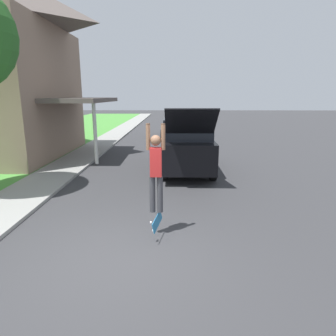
{
  "coord_description": "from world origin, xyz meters",
  "views": [
    {
      "loc": [
        1.1,
        -5.27,
        3.1
      ],
      "look_at": [
        0.95,
        2.64,
        1.17
      ],
      "focal_mm": 32.0,
      "sensor_mm": 36.0,
      "label": 1
    }
  ],
  "objects_px": {
    "suv_parked": "(187,143)",
    "car_down_street": "(174,128)",
    "skateboard": "(157,221)",
    "skateboarder": "(156,167)"
  },
  "relations": [
    {
      "from": "suv_parked",
      "to": "car_down_street",
      "type": "bearing_deg",
      "value": 92.74
    },
    {
      "from": "car_down_street",
      "to": "skateboard",
      "type": "relative_size",
      "value": 5.87
    },
    {
      "from": "skateboarder",
      "to": "car_down_street",
      "type": "bearing_deg",
      "value": 88.57
    },
    {
      "from": "car_down_street",
      "to": "suv_parked",
      "type": "bearing_deg",
      "value": -87.26
    },
    {
      "from": "skateboarder",
      "to": "skateboard",
      "type": "distance_m",
      "value": 1.2
    },
    {
      "from": "skateboard",
      "to": "suv_parked",
      "type": "bearing_deg",
      "value": 81.72
    },
    {
      "from": "suv_parked",
      "to": "skateboarder",
      "type": "relative_size",
      "value": 2.93
    },
    {
      "from": "skateboarder",
      "to": "skateboard",
      "type": "bearing_deg",
      "value": -83.68
    },
    {
      "from": "car_down_street",
      "to": "skateboarder",
      "type": "xyz_separation_m",
      "value": [
        -0.42,
        -16.95,
        0.92
      ]
    },
    {
      "from": "car_down_street",
      "to": "skateboarder",
      "type": "bearing_deg",
      "value": -91.43
    }
  ]
}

